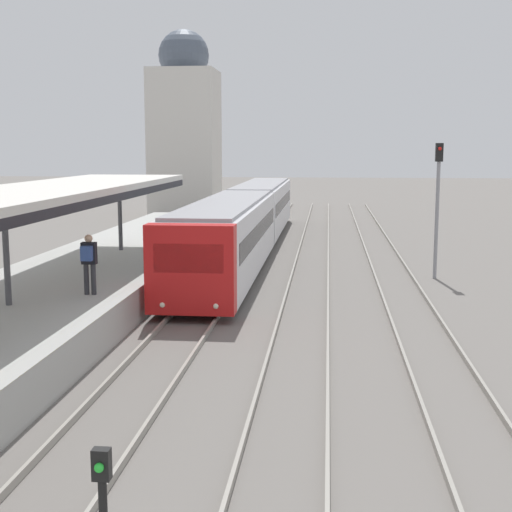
% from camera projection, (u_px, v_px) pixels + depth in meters
% --- Properties ---
extents(platform_canopy, '(4.00, 25.09, 2.88)m').
position_uv_depth(platform_canopy, '(5.00, 198.00, 17.88)').
color(platform_canopy, beige).
rests_on(platform_canopy, station_platform).
extents(person_on_platform, '(0.40, 0.40, 1.66)m').
position_uv_depth(person_on_platform, '(89.00, 259.00, 19.43)').
color(person_on_platform, '#2D2D33').
rests_on(person_on_platform, station_platform).
extents(train_near, '(2.62, 29.94, 2.99)m').
position_uv_depth(train_near, '(248.00, 217.00, 34.96)').
color(train_near, red).
rests_on(train_near, ground_plane).
extents(signal_post_near, '(0.20, 0.21, 1.75)m').
position_uv_depth(signal_post_near, '(103.00, 505.00, 7.95)').
color(signal_post_near, black).
rests_on(signal_post_near, ground_plane).
extents(signal_mast_far, '(0.28, 0.29, 5.22)m').
position_uv_depth(signal_mast_far, '(438.00, 194.00, 27.29)').
color(signal_mast_far, gray).
rests_on(signal_mast_far, ground_plane).
extents(distant_domed_building, '(4.83, 4.83, 13.62)m').
position_uv_depth(distant_domed_building, '(185.00, 129.00, 53.08)').
color(distant_domed_building, silver).
rests_on(distant_domed_building, ground_plane).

